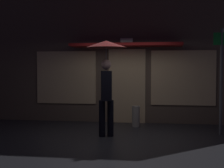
# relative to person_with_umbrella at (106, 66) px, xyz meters

# --- Properties ---
(ground_plane) EXTENTS (18.00, 18.00, 0.00)m
(ground_plane) POSITION_rel_person_with_umbrella_xyz_m (0.28, -0.09, -1.68)
(ground_plane) COLOR #26262B
(building_facade) EXTENTS (10.00, 1.00, 3.85)m
(building_facade) POSITION_rel_person_with_umbrella_xyz_m (0.27, 2.24, 0.23)
(building_facade) COLOR brown
(building_facade) RESTS_ON ground
(person_with_umbrella) EXTENTS (1.01, 1.01, 2.27)m
(person_with_umbrella) POSITION_rel_person_with_umbrella_xyz_m (0.00, 0.00, 0.00)
(person_with_umbrella) COLOR black
(person_with_umbrella) RESTS_ON ground
(street_sign_post) EXTENTS (0.40, 0.07, 2.58)m
(street_sign_post) POSITION_rel_person_with_umbrella_xyz_m (2.72, 0.59, -0.23)
(street_sign_post) COLOR #595B60
(street_sign_post) RESTS_ON ground
(sidewalk_bollard) EXTENTS (0.22, 0.22, 0.58)m
(sidewalk_bollard) POSITION_rel_person_with_umbrella_xyz_m (0.60, 1.43, -1.40)
(sidewalk_bollard) COLOR #B2A899
(sidewalk_bollard) RESTS_ON ground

